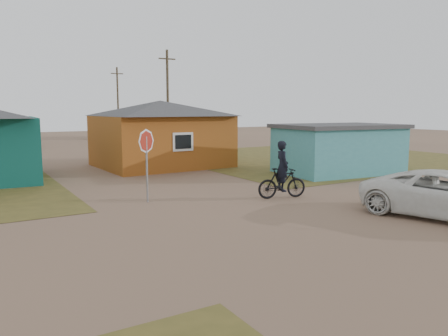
# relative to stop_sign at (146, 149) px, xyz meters

# --- Properties ---
(ground) EXTENTS (120.00, 120.00, 0.00)m
(ground) POSITION_rel_stop_sign_xyz_m (1.99, -4.65, -1.96)
(ground) COLOR brown
(grass_ne) EXTENTS (20.00, 18.00, 0.00)m
(grass_ne) POSITION_rel_stop_sign_xyz_m (15.99, 8.35, -1.95)
(grass_ne) COLOR brown
(grass_ne) RESTS_ON ground
(house_yellow) EXTENTS (7.72, 6.76, 3.90)m
(house_yellow) POSITION_rel_stop_sign_xyz_m (4.49, 9.35, 0.05)
(house_yellow) COLOR #964C17
(house_yellow) RESTS_ON ground
(shed_turquoise) EXTENTS (6.71, 4.93, 2.60)m
(shed_turquoise) POSITION_rel_stop_sign_xyz_m (11.49, 1.85, -0.64)
(shed_turquoise) COLOR teal
(shed_turquoise) RESTS_ON ground
(house_beige_east) EXTENTS (6.95, 6.05, 3.60)m
(house_beige_east) POSITION_rel_stop_sign_xyz_m (11.99, 35.35, -0.10)
(house_beige_east) COLOR gray
(house_beige_east) RESTS_ON ground
(utility_pole_near) EXTENTS (1.40, 0.20, 8.00)m
(utility_pole_near) POSITION_rel_stop_sign_xyz_m (8.49, 17.35, 2.18)
(utility_pole_near) COLOR #4C3F2D
(utility_pole_near) RESTS_ON ground
(utility_pole_far) EXTENTS (1.40, 0.20, 8.00)m
(utility_pole_far) POSITION_rel_stop_sign_xyz_m (9.49, 33.35, 2.18)
(utility_pole_far) COLOR #4C3F2D
(utility_pole_far) RESTS_ON ground
(stop_sign) EXTENTS (0.87, 0.18, 2.68)m
(stop_sign) POSITION_rel_stop_sign_xyz_m (0.00, 0.00, 0.00)
(stop_sign) COLOR gray
(stop_sign) RESTS_ON ground
(cyclist) EXTENTS (2.03, 1.02, 2.20)m
(cyclist) POSITION_rel_stop_sign_xyz_m (4.70, -1.94, -1.15)
(cyclist) COLOR black
(cyclist) RESTS_ON ground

